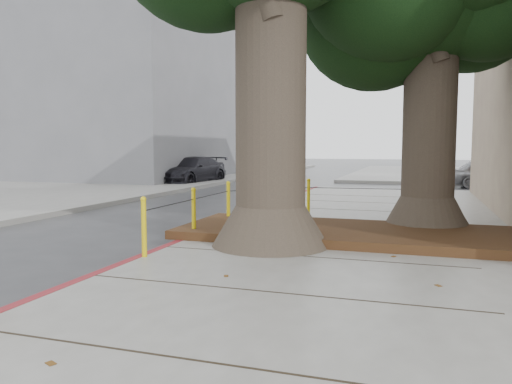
{
  "coord_description": "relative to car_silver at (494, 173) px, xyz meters",
  "views": [
    {
      "loc": [
        2.12,
        -5.51,
        1.86
      ],
      "look_at": [
        -0.46,
        2.39,
        1.1
      ],
      "focal_mm": 35.0,
      "sensor_mm": 36.0,
      "label": 1
    }
  ],
  "objects": [
    {
      "name": "sidewalk_far",
      "position": [
        0.66,
        11.03,
        -0.6
      ],
      "size": [
        16.0,
        20.0,
        0.15
      ],
      "primitive_type": "cube",
      "color": "slate",
      "rests_on": "ground"
    },
    {
      "name": "car_dark",
      "position": [
        -14.02,
        -1.79,
        0.0
      ],
      "size": [
        2.46,
        4.84,
        1.35
      ],
      "primitive_type": "imported",
      "rotation": [
        0.0,
        0.0,
        -0.13
      ],
      "color": "black",
      "rests_on": "ground"
    },
    {
      "name": "building_far_grey",
      "position": [
        -20.34,
        3.03,
        5.33
      ],
      "size": [
        12.0,
        16.0,
        12.0
      ],
      "primitive_type": "cube",
      "color": "slate",
      "rests_on": "ground"
    },
    {
      "name": "building_far_white",
      "position": [
        -22.34,
        26.03,
        6.83
      ],
      "size": [
        12.0,
        18.0,
        15.0
      ],
      "primitive_type": "cube",
      "color": "silver",
      "rests_on": "ground"
    },
    {
      "name": "ground",
      "position": [
        -5.34,
        -18.97,
        -0.67
      ],
      "size": [
        140.0,
        140.0,
        0.0
      ],
      "primitive_type": "plane",
      "color": "#28282B",
      "rests_on": "ground"
    },
    {
      "name": "curb_red",
      "position": [
        -7.34,
        -16.47,
        -0.6
      ],
      "size": [
        0.14,
        26.0,
        0.16
      ],
      "primitive_type": "cube",
      "color": "maroon",
      "rests_on": "ground"
    },
    {
      "name": "planter_bed",
      "position": [
        -4.44,
        -15.07,
        -0.44
      ],
      "size": [
        6.4,
        2.6,
        0.16
      ],
      "primitive_type": "cube",
      "color": "black",
      "rests_on": "sidewalk_main"
    },
    {
      "name": "bollard_ring",
      "position": [
        -6.21,
        -14.59,
        -0.01
      ],
      "size": [
        3.79,
        5.39,
        0.95
      ],
      "color": "#DBBE0C",
      "rests_on": "sidewalk_main"
    },
    {
      "name": "car_silver",
      "position": [
        0.0,
        0.0,
        0.0
      ],
      "size": [
        3.95,
        1.62,
        1.34
      ],
      "primitive_type": "imported",
      "rotation": [
        0.0,
        0.0,
        1.56
      ],
      "color": "gray",
      "rests_on": "ground"
    }
  ]
}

